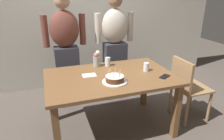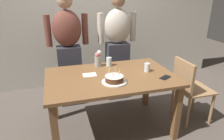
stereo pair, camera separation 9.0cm
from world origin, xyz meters
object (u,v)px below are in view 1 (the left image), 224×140
object	(u,v)px
napkin_stack	(89,75)
water_glass_near	(108,62)
water_glass_far	(146,67)
person_man_bearded	(66,50)
flower_vase	(97,59)
cell_phone	(165,77)
dining_chair	(186,85)
birthday_cake	(115,79)
person_woman_cardigan	(115,46)

from	to	relation	value
napkin_stack	water_glass_near	bearing A→B (deg)	39.46
water_glass_far	person_man_bearded	xyz separation A→B (m)	(-0.88, 0.81, 0.08)
water_glass_near	flower_vase	size ratio (longest dim) A/B	0.55
person_man_bearded	cell_phone	bearing A→B (deg)	133.69
person_man_bearded	dining_chair	size ratio (longest dim) A/B	1.90
dining_chair	water_glass_far	bearing A→B (deg)	78.41
birthday_cake	flower_vase	xyz separation A→B (m)	(-0.06, 0.55, 0.06)
water_glass_far	person_man_bearded	size ratio (longest dim) A/B	0.06
flower_vase	dining_chair	size ratio (longest dim) A/B	0.24
birthday_cake	water_glass_near	world-z (taller)	birthday_cake
flower_vase	person_woman_cardigan	bearing A→B (deg)	47.49
birthday_cake	person_man_bearded	bearing A→B (deg)	111.77
water_glass_far	napkin_stack	world-z (taller)	water_glass_far
birthday_cake	water_glass_near	distance (m)	0.53
cell_phone	water_glass_near	bearing A→B (deg)	101.98
person_man_bearded	person_woman_cardigan	world-z (taller)	same
birthday_cake	flower_vase	distance (m)	0.55
water_glass_near	cell_phone	xyz separation A→B (m)	(0.52, -0.57, -0.05)
napkin_stack	person_man_bearded	size ratio (longest dim) A/B	0.10
person_woman_cardigan	dining_chair	xyz separation A→B (m)	(0.68, -0.92, -0.36)
cell_phone	person_man_bearded	bearing A→B (deg)	103.36
water_glass_far	person_woman_cardigan	distance (m)	0.82
water_glass_far	person_man_bearded	distance (m)	1.20
birthday_cake	person_man_bearded	xyz separation A→B (m)	(-0.40, 1.00, 0.10)
flower_vase	person_man_bearded	world-z (taller)	person_man_bearded
cell_phone	person_man_bearded	size ratio (longest dim) A/B	0.09
napkin_stack	flower_vase	distance (m)	0.34
birthday_cake	dining_chair	xyz separation A→B (m)	(1.03, 0.08, -0.26)
water_glass_near	water_glass_far	size ratio (longest dim) A/B	1.08
flower_vase	dining_chair	bearing A→B (deg)	-23.32
napkin_stack	dining_chair	xyz separation A→B (m)	(1.26, -0.19, -0.23)
person_man_bearded	water_glass_far	bearing A→B (deg)	137.43
water_glass_far	flower_vase	distance (m)	0.65
flower_vase	water_glass_far	bearing A→B (deg)	-33.50
birthday_cake	person_woman_cardigan	world-z (taller)	person_woman_cardigan
flower_vase	person_man_bearded	size ratio (longest dim) A/B	0.13
flower_vase	cell_phone	bearing A→B (deg)	-42.06
person_man_bearded	dining_chair	bearing A→B (deg)	147.24
birthday_cake	water_glass_far	distance (m)	0.52
birthday_cake	flower_vase	size ratio (longest dim) A/B	1.30
person_woman_cardigan	water_glass_far	bearing A→B (deg)	99.00
flower_vase	person_man_bearded	distance (m)	0.56
napkin_stack	person_woman_cardigan	world-z (taller)	person_woman_cardigan
dining_chair	person_man_bearded	bearing A→B (deg)	57.24
water_glass_near	napkin_stack	xyz separation A→B (m)	(-0.31, -0.25, -0.05)
birthday_cake	water_glass_near	bearing A→B (deg)	80.96
person_woman_cardigan	water_glass_near	bearing A→B (deg)	60.48
water_glass_near	cell_phone	bearing A→B (deg)	-47.69
birthday_cake	napkin_stack	bearing A→B (deg)	129.81
napkin_stack	dining_chair	bearing A→B (deg)	-8.67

